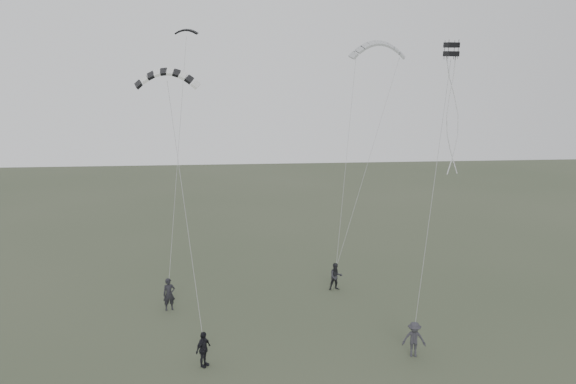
{
  "coord_description": "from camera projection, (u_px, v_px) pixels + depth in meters",
  "views": [
    {
      "loc": [
        -2.77,
        -25.47,
        12.84
      ],
      "look_at": [
        0.7,
        6.38,
        6.88
      ],
      "focal_mm": 35.0,
      "sensor_mm": 36.0,
      "label": 1
    }
  ],
  "objects": [
    {
      "name": "kite_striped",
      "position": [
        167.0,
        72.0,
        29.94
      ],
      "size": [
        3.37,
        1.31,
        1.5
      ],
      "primitive_type": null,
      "rotation": [
        0.38,
        0.0,
        0.02
      ],
      "color": "black",
      "rests_on": "flyer_center"
    },
    {
      "name": "flyer_center",
      "position": [
        203.0,
        349.0,
        26.12
      ],
      "size": [
        0.92,
        1.05,
        1.71
      ],
      "primitive_type": "imported",
      "rotation": [
        0.0,
        0.0,
        0.94
      ],
      "color": "black",
      "rests_on": "ground"
    },
    {
      "name": "kite_dark_small",
      "position": [
        186.0,
        30.0,
        37.29
      ],
      "size": [
        1.57,
        0.72,
        0.59
      ],
      "primitive_type": null,
      "rotation": [
        0.22,
        0.0,
        -0.11
      ],
      "color": "black",
      "rests_on": "flyer_left"
    },
    {
      "name": "flyer_left",
      "position": [
        169.0,
        294.0,
        32.79
      ],
      "size": [
        0.8,
        0.63,
        1.92
      ],
      "primitive_type": "imported",
      "rotation": [
        0.0,
        0.0,
        0.28
      ],
      "color": "black",
      "rests_on": "ground"
    },
    {
      "name": "flyer_far",
      "position": [
        414.0,
        339.0,
        27.11
      ],
      "size": [
        1.25,
        0.9,
        1.75
      ],
      "primitive_type": "imported",
      "rotation": [
        0.0,
        0.0,
        -0.24
      ],
      "color": "#2D2C32",
      "rests_on": "ground"
    },
    {
      "name": "flyer_right",
      "position": [
        336.0,
        277.0,
        36.09
      ],
      "size": [
        0.93,
        0.76,
        1.77
      ],
      "primitive_type": "imported",
      "rotation": [
        0.0,
        0.0,
        0.11
      ],
      "color": "#232327",
      "rests_on": "ground"
    },
    {
      "name": "kite_pale_large",
      "position": [
        378.0,
        43.0,
        40.74
      ],
      "size": [
        4.1,
        1.58,
        1.87
      ],
      "primitive_type": null,
      "rotation": [
        0.35,
        0.0,
        -0.04
      ],
      "color": "#A6A8AB",
      "rests_on": "flyer_right"
    },
    {
      "name": "kite_box",
      "position": [
        451.0,
        49.0,
        28.88
      ],
      "size": [
        0.7,
        0.73,
        0.73
      ],
      "primitive_type": null,
      "rotation": [
        0.05,
        0.0,
        0.15
      ],
      "color": "black",
      "rests_on": "flyer_far"
    },
    {
      "name": "ground",
      "position": [
        288.0,
        353.0,
        27.54
      ],
      "size": [
        140.0,
        140.0,
        0.0
      ],
      "primitive_type": "plane",
      "color": "#3A432E",
      "rests_on": "ground"
    }
  ]
}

